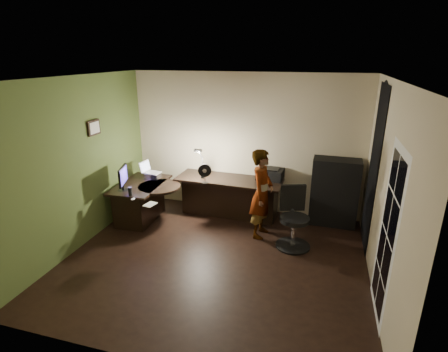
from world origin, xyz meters
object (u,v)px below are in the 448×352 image
(desk_right, at_px, (229,197))
(desk_left, at_px, (142,202))
(monitor, at_px, (123,182))
(office_chair, at_px, (295,219))
(person, at_px, (262,194))
(cabinet, at_px, (334,192))

(desk_right, bearing_deg, desk_left, -155.57)
(desk_left, xyz_separation_m, monitor, (-0.13, -0.36, 0.51))
(desk_right, xyz_separation_m, monitor, (-1.67, -0.99, 0.49))
(office_chair, distance_m, person, 0.70)
(desk_left, distance_m, desk_right, 1.66)
(desk_left, height_order, office_chair, office_chair)
(cabinet, distance_m, person, 1.45)
(cabinet, bearing_deg, desk_right, -173.35)
(desk_left, relative_size, monitor, 2.56)
(desk_left, xyz_separation_m, office_chair, (2.86, -0.25, 0.14))
(desk_left, xyz_separation_m, desk_right, (1.54, 0.63, 0.02))
(person, bearing_deg, monitor, 105.37)
(office_chair, relative_size, person, 0.65)
(desk_left, relative_size, desk_right, 0.62)
(desk_left, relative_size, office_chair, 1.25)
(desk_right, distance_m, person, 1.04)
(desk_right, relative_size, cabinet, 1.62)
(desk_left, height_order, person, person)
(desk_left, relative_size, person, 0.81)
(cabinet, relative_size, office_chair, 1.24)
(monitor, bearing_deg, desk_right, 12.88)
(desk_right, height_order, person, person)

